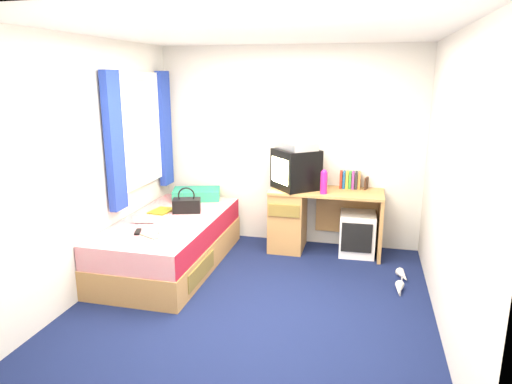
% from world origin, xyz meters
% --- Properties ---
extents(ground, '(3.40, 3.40, 0.00)m').
position_xyz_m(ground, '(0.00, 0.00, 0.00)').
color(ground, '#0C1438').
rests_on(ground, ground).
extents(room_shell, '(3.40, 3.40, 3.40)m').
position_xyz_m(room_shell, '(0.00, 0.00, 1.45)').
color(room_shell, white).
rests_on(room_shell, ground).
extents(bed, '(1.01, 2.00, 0.54)m').
position_xyz_m(bed, '(-1.10, 0.59, 0.27)').
color(bed, tan).
rests_on(bed, ground).
extents(pillow, '(0.66, 0.52, 0.13)m').
position_xyz_m(pillow, '(-1.11, 1.44, 0.60)').
color(pillow, '#177297').
rests_on(pillow, bed).
extents(desk, '(1.30, 0.55, 0.75)m').
position_xyz_m(desk, '(0.23, 1.44, 0.41)').
color(desk, tan).
rests_on(desk, ground).
extents(storage_cube, '(0.42, 0.42, 0.50)m').
position_xyz_m(storage_cube, '(0.88, 1.43, 0.25)').
color(storage_cube, white).
rests_on(storage_cube, ground).
extents(crt_tv, '(0.63, 0.64, 0.47)m').
position_xyz_m(crt_tv, '(0.14, 1.44, 0.98)').
color(crt_tv, black).
rests_on(crt_tv, desk).
extents(vcr, '(0.54, 0.55, 0.09)m').
position_xyz_m(vcr, '(0.14, 1.44, 1.26)').
color(vcr, silver).
rests_on(vcr, crt_tv).
extents(book_row, '(0.24, 0.13, 0.20)m').
position_xyz_m(book_row, '(0.76, 1.60, 0.85)').
color(book_row, maroon).
rests_on(book_row, desk).
extents(picture_frame, '(0.05, 0.12, 0.14)m').
position_xyz_m(picture_frame, '(0.95, 1.61, 0.82)').
color(picture_frame, '#321B10').
rests_on(picture_frame, desk).
extents(pink_water_bottle, '(0.10, 0.10, 0.25)m').
position_xyz_m(pink_water_bottle, '(0.48, 1.27, 0.87)').
color(pink_water_bottle, '#C31B81').
rests_on(pink_water_bottle, desk).
extents(aerosol_can, '(0.05, 0.05, 0.16)m').
position_xyz_m(aerosol_can, '(0.33, 1.41, 0.83)').
color(aerosol_can, white).
rests_on(aerosol_can, desk).
extents(handbag, '(0.35, 0.26, 0.29)m').
position_xyz_m(handbag, '(-1.01, 0.87, 0.62)').
color(handbag, black).
rests_on(handbag, bed).
extents(towel, '(0.35, 0.30, 0.11)m').
position_xyz_m(towel, '(-0.83, 0.24, 0.59)').
color(towel, white).
rests_on(towel, bed).
extents(magazine, '(0.25, 0.31, 0.01)m').
position_xyz_m(magazine, '(-1.30, 0.82, 0.55)').
color(magazine, yellow).
rests_on(magazine, bed).
extents(water_bottle, '(0.21, 0.12, 0.07)m').
position_xyz_m(water_bottle, '(-1.29, 0.38, 0.58)').
color(water_bottle, silver).
rests_on(water_bottle, bed).
extents(colour_swatch_fan, '(0.22, 0.15, 0.01)m').
position_xyz_m(colour_swatch_fan, '(-1.05, 0.01, 0.55)').
color(colour_swatch_fan, gold).
rests_on(colour_swatch_fan, bed).
extents(remote_control, '(0.10, 0.17, 0.02)m').
position_xyz_m(remote_control, '(-1.21, 0.09, 0.55)').
color(remote_control, black).
rests_on(remote_control, bed).
extents(window_assembly, '(0.11, 1.42, 1.40)m').
position_xyz_m(window_assembly, '(-1.55, 0.90, 1.42)').
color(window_assembly, silver).
rests_on(window_assembly, room_shell).
extents(white_heels, '(0.19, 0.56, 0.09)m').
position_xyz_m(white_heels, '(1.35, 0.66, 0.04)').
color(white_heels, silver).
rests_on(white_heels, ground).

